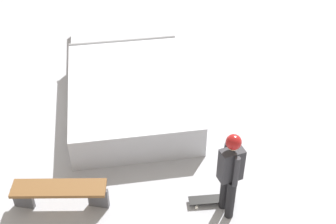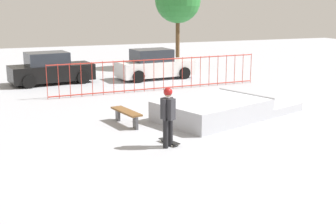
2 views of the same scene
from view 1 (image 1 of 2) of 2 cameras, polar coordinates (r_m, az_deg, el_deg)
The scene contains 5 objects.
ground_plane at distance 10.53m, azimuth -4.63°, elevation 1.26°, with size 60.00×60.00×0.00m, color #A8AAB2.
skate_ramp at distance 10.56m, azimuth -4.92°, elevation 3.44°, with size 5.96×4.25×0.74m.
skater at distance 7.52m, azimuth 7.72°, elevation -7.07°, with size 0.39×0.44×1.73m.
skateboard at distance 8.29m, azimuth 5.38°, elevation -10.71°, with size 0.42×0.82×0.09m.
park_bench at distance 8.21m, azimuth -13.26°, elevation -9.59°, with size 0.69×1.65×0.48m.
Camera 1 is at (-8.12, -2.32, 6.30)m, focal length 49.33 mm.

